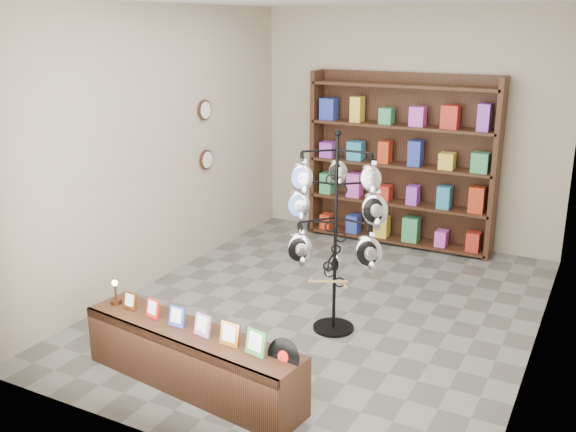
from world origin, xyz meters
name	(u,v)px	position (x,y,z in m)	size (l,w,h in m)	color
ground	(325,307)	(0.00, 0.00, 0.00)	(5.00, 5.00, 0.00)	slate
room_envelope	(329,127)	(0.00, 0.00, 1.85)	(5.00, 5.00, 5.00)	#AA9C89
display_tree	(336,218)	(0.27, -0.40, 1.10)	(1.03, 1.03, 1.91)	black
front_shelf	(192,358)	(-0.33, -1.85, 0.25)	(2.04, 0.67, 0.71)	black
back_shelving	(401,166)	(0.00, 2.30, 1.03)	(2.42, 0.36, 2.20)	black
wall_clocks	(205,135)	(-1.97, 0.80, 1.50)	(0.03, 0.24, 0.84)	black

